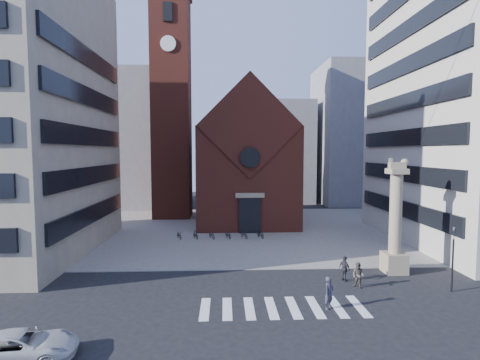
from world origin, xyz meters
name	(u,v)px	position (x,y,z in m)	size (l,w,h in m)	color
ground	(267,289)	(0.00, 0.00, 0.00)	(120.00, 120.00, 0.00)	black
piazza	(249,229)	(0.00, 19.00, 0.03)	(46.00, 30.00, 0.05)	gray
zebra_crossing	(282,307)	(0.55, -3.00, 0.01)	(10.20, 3.20, 0.01)	white
church	(246,160)	(0.00, 25.04, 7.98)	(12.00, 16.65, 18.00)	maroon
campanile	(172,103)	(-10.00, 28.00, 15.74)	(5.50, 5.50, 31.20)	maroon
bg_block_left	(122,140)	(-20.00, 40.00, 11.00)	(16.00, 14.00, 22.00)	gray
bg_block_mid	(272,152)	(6.00, 45.00, 9.00)	(14.00, 12.00, 18.00)	gray
bg_block_right	(363,135)	(22.00, 42.00, 12.00)	(16.00, 14.00, 24.00)	gray
lion_column	(395,227)	(10.01, 3.00, 3.46)	(1.63, 1.60, 8.68)	gray
traffic_light	(453,257)	(12.00, -1.00, 2.29)	(0.13, 0.16, 4.30)	black
white_car	(20,347)	(-11.78, -8.12, 0.67)	(2.21, 4.79, 1.33)	silver
pedestrian_0	(329,293)	(3.24, -3.27, 0.95)	(0.69, 0.45, 1.90)	#332E40
pedestrian_1	(358,275)	(6.13, -0.06, 0.86)	(0.84, 0.65, 1.73)	#4C433D
pedestrian_2	(345,269)	(5.65, 1.31, 0.89)	(1.04, 0.43, 1.78)	#2B2A32
scooter_0	(179,235)	(-7.55, 14.46, 0.45)	(0.53, 1.53, 0.80)	black
scooter_1	(196,234)	(-5.85, 14.46, 0.50)	(0.42, 1.49, 0.89)	black
scooter_2	(212,235)	(-4.15, 14.46, 0.45)	(0.53, 1.53, 0.80)	black
scooter_3	(228,234)	(-2.45, 14.46, 0.50)	(0.42, 1.49, 0.89)	black
scooter_4	(244,234)	(-0.74, 14.46, 0.45)	(0.53, 1.53, 0.80)	black
scooter_5	(260,234)	(0.96, 14.46, 0.50)	(0.42, 1.49, 0.89)	black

